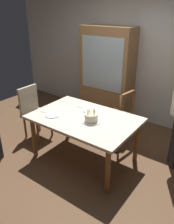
{
  "coord_description": "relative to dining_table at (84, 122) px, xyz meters",
  "views": [
    {
      "loc": [
        1.82,
        -2.42,
        2.25
      ],
      "look_at": [
        0.05,
        0.0,
        0.83
      ],
      "focal_mm": 36.31,
      "sensor_mm": 36.0,
      "label": 1
    }
  ],
  "objects": [
    {
      "name": "fork_far_side",
      "position": [
        -0.24,
        0.25,
        0.09
      ],
      "size": [
        0.18,
        0.02,
        0.01
      ],
      "primitive_type": "cube",
      "rotation": [
        0.0,
        0.0,
        0.02
      ],
      "color": "silver",
      "rests_on": "dining_table"
    },
    {
      "name": "chair_upholstered",
      "position": [
        -1.18,
        0.02,
        -0.12
      ],
      "size": [
        0.45,
        0.44,
        0.95
      ],
      "color": "tan",
      "rests_on": "ground"
    },
    {
      "name": "fork_near_celebrant",
      "position": [
        -0.59,
        -0.24,
        0.09
      ],
      "size": [
        0.18,
        0.04,
        0.01
      ],
      "primitive_type": "cube",
      "rotation": [
        0.0,
        0.0,
        0.12
      ],
      "color": "silver",
      "rests_on": "dining_table"
    },
    {
      "name": "plate_far_side",
      "position": [
        -0.08,
        0.24,
        0.09
      ],
      "size": [
        0.22,
        0.22,
        0.01
      ],
      "primitive_type": "cylinder",
      "color": "white",
      "rests_on": "dining_table"
    },
    {
      "name": "china_cabinet",
      "position": [
        -0.57,
        1.56,
        0.3
      ],
      "size": [
        1.1,
        0.45,
        1.9
      ],
      "color": "#9E7042",
      "rests_on": "ground"
    },
    {
      "name": "back_wall",
      "position": [
        0.0,
        1.85,
        0.65
      ],
      "size": [
        6.4,
        0.1,
        2.6
      ],
      "primitive_type": "cube",
      "color": "beige",
      "rests_on": "ground"
    },
    {
      "name": "dining_table",
      "position": [
        0.0,
        0.0,
        0.0
      ],
      "size": [
        1.57,
        1.05,
        0.73
      ],
      "color": "beige",
      "rests_on": "ground"
    },
    {
      "name": "ground",
      "position": [
        0.0,
        0.0,
        -0.65
      ],
      "size": [
        6.4,
        6.4,
        0.0
      ],
      "primitive_type": "plane",
      "color": "brown"
    },
    {
      "name": "chair_spindle_back",
      "position": [
        0.13,
        0.84,
        -0.19
      ],
      "size": [
        0.5,
        0.5,
        0.95
      ],
      "color": "brown",
      "rests_on": "ground"
    },
    {
      "name": "birthday_cake",
      "position": [
        0.16,
        -0.05,
        0.14
      ],
      "size": [
        0.28,
        0.28,
        0.19
      ],
      "color": "silver",
      "rests_on": "dining_table"
    },
    {
      "name": "plate_near_celebrant",
      "position": [
        -0.43,
        -0.24,
        0.09
      ],
      "size": [
        0.22,
        0.22,
        0.01
      ],
      "primitive_type": "cylinder",
      "color": "white",
      "rests_on": "dining_table"
    }
  ]
}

